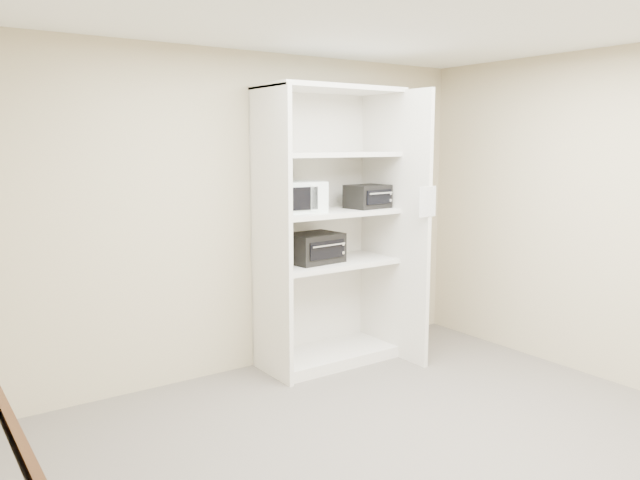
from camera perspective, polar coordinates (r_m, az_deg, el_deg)
floor at (r=4.17m, az=7.99°, el=-19.08°), size 4.50×4.00×0.01m
ceiling at (r=3.76m, az=8.93°, el=20.33°), size 4.50×4.00×0.01m
wall_back at (r=5.35m, az=-6.42°, el=2.40°), size 4.50×0.02×2.70m
wall_right at (r=5.51m, az=25.73°, el=1.77°), size 0.02×4.00×2.70m
shelving_unit at (r=5.48m, az=1.24°, el=0.30°), size 1.24×0.92×2.42m
microwave at (r=5.23m, az=-2.19°, el=3.96°), size 0.46×0.37×0.26m
toaster_oven_upper at (r=5.59m, az=4.37°, el=3.99°), size 0.39×0.31×0.21m
toaster_oven_lower at (r=5.41m, az=-0.57°, el=-0.72°), size 0.49×0.39×0.25m
paper_sign at (r=5.30m, az=9.82°, el=3.48°), size 0.20×0.02×0.25m
chair_rail at (r=2.89m, az=-27.11°, el=-13.38°), size 0.04×3.98×0.08m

